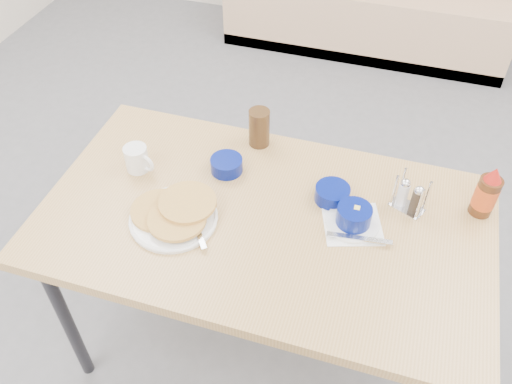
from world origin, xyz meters
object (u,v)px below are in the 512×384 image
(grits_setting, at_px, (354,218))
(creamer_bowl, at_px, (227,165))
(condiment_caddy, at_px, (409,198))
(syrup_bottle, at_px, (487,194))
(amber_tumbler, at_px, (259,128))
(butter_bowl, at_px, (332,194))
(pancake_plate, at_px, (174,214))
(dining_table, at_px, (264,230))
(coffee_mug, at_px, (137,159))

(grits_setting, bearing_deg, creamer_bowl, 165.32)
(creamer_bowl, relative_size, condiment_caddy, 0.86)
(condiment_caddy, height_order, syrup_bottle, syrup_bottle)
(grits_setting, relative_size, creamer_bowl, 2.19)
(amber_tumbler, bearing_deg, butter_bowl, -33.17)
(pancake_plate, xyz_separation_m, condiment_caddy, (0.68, 0.26, 0.02))
(creamer_bowl, bearing_deg, dining_table, -42.46)
(creamer_bowl, distance_m, syrup_bottle, 0.83)
(dining_table, distance_m, condiment_caddy, 0.47)
(coffee_mug, distance_m, butter_bowl, 0.66)
(pancake_plate, xyz_separation_m, coffee_mug, (-0.21, 0.18, 0.03))
(creamer_bowl, xyz_separation_m, syrup_bottle, (0.82, 0.06, 0.06))
(dining_table, relative_size, pancake_plate, 4.92)
(coffee_mug, height_order, creamer_bowl, coffee_mug)
(creamer_bowl, height_order, condiment_caddy, condiment_caddy)
(dining_table, xyz_separation_m, amber_tumbler, (-0.12, 0.34, 0.13))
(dining_table, distance_m, coffee_mug, 0.49)
(grits_setting, bearing_deg, butter_bowl, 133.20)
(dining_table, xyz_separation_m, coffee_mug, (-0.47, 0.09, 0.11))
(butter_bowl, xyz_separation_m, condiment_caddy, (0.23, 0.03, 0.02))
(creamer_bowl, distance_m, amber_tumbler, 0.19)
(grits_setting, height_order, creamer_bowl, grits_setting)
(amber_tumbler, bearing_deg, grits_setting, -36.57)
(dining_table, distance_m, syrup_bottle, 0.69)
(grits_setting, distance_m, amber_tumbler, 0.49)
(pancake_plate, bearing_deg, condiment_caddy, 20.96)
(butter_bowl, distance_m, syrup_bottle, 0.47)
(pancake_plate, distance_m, amber_tumbler, 0.45)
(condiment_caddy, relative_size, syrup_bottle, 0.68)
(dining_table, xyz_separation_m, grits_setting, (0.27, 0.05, 0.09))
(grits_setting, distance_m, condiment_caddy, 0.20)
(coffee_mug, xyz_separation_m, grits_setting, (0.74, -0.04, -0.01))
(dining_table, bearing_deg, creamer_bowl, 137.54)
(dining_table, xyz_separation_m, condiment_caddy, (0.42, 0.17, 0.11))
(pancake_plate, bearing_deg, creamer_bowl, 72.67)
(creamer_bowl, bearing_deg, butter_bowl, -4.59)
(dining_table, bearing_deg, condiment_caddy, 22.17)
(pancake_plate, relative_size, amber_tumbler, 2.04)
(coffee_mug, distance_m, condiment_caddy, 0.89)
(dining_table, bearing_deg, coffee_mug, 169.68)
(pancake_plate, distance_m, grits_setting, 0.55)
(dining_table, relative_size, butter_bowl, 12.56)
(dining_table, bearing_deg, butter_bowl, 36.41)
(grits_setting, bearing_deg, condiment_caddy, 39.07)
(dining_table, height_order, creamer_bowl, creamer_bowl)
(condiment_caddy, bearing_deg, grits_setting, -116.06)
(syrup_bottle, bearing_deg, grits_setting, -154.85)
(coffee_mug, relative_size, grits_setting, 0.48)
(coffee_mug, height_order, syrup_bottle, syrup_bottle)
(pancake_plate, relative_size, butter_bowl, 2.55)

